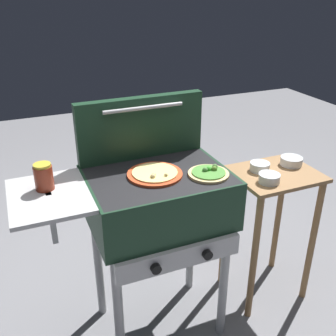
# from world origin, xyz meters

# --- Properties ---
(ground_plane) EXTENTS (8.00, 8.00, 0.00)m
(ground_plane) POSITION_xyz_m (0.00, 0.00, 0.00)
(ground_plane) COLOR gray
(grill) EXTENTS (0.96, 0.53, 0.90)m
(grill) POSITION_xyz_m (-0.01, -0.00, 0.76)
(grill) COLOR #193823
(grill) RESTS_ON ground_plane
(grill_lid_open) EXTENTS (0.63, 0.08, 0.30)m
(grill_lid_open) POSITION_xyz_m (0.00, 0.21, 1.05)
(grill_lid_open) COLOR #193823
(grill_lid_open) RESTS_ON grill
(pizza_cheese) EXTENTS (0.25, 0.25, 0.03)m
(pizza_cheese) POSITION_xyz_m (-0.02, -0.01, 0.91)
(pizza_cheese) COLOR #C64723
(pizza_cheese) RESTS_ON grill
(pizza_veggie) EXTENTS (0.18, 0.18, 0.04)m
(pizza_veggie) POSITION_xyz_m (0.21, -0.10, 0.91)
(pizza_veggie) COLOR #E0C17F
(pizza_veggie) RESTS_ON grill
(sauce_jar) EXTENTS (0.08, 0.08, 0.11)m
(sauce_jar) POSITION_xyz_m (-0.49, 0.05, 0.96)
(sauce_jar) COLOR maroon
(sauce_jar) RESTS_ON grill
(prep_table) EXTENTS (0.44, 0.36, 0.78)m
(prep_table) POSITION_xyz_m (0.66, 0.00, 0.56)
(prep_table) COLOR olive
(prep_table) RESTS_ON ground_plane
(topping_bowl_near) EXTENTS (0.10, 0.10, 0.04)m
(topping_bowl_near) POSITION_xyz_m (0.59, 0.05, 0.80)
(topping_bowl_near) COLOR silver
(topping_bowl_near) RESTS_ON prep_table
(topping_bowl_far) EXTENTS (0.11, 0.11, 0.04)m
(topping_bowl_far) POSITION_xyz_m (0.56, -0.08, 0.80)
(topping_bowl_far) COLOR silver
(topping_bowl_far) RESTS_ON prep_table
(topping_bowl_middle) EXTENTS (0.12, 0.12, 0.04)m
(topping_bowl_middle) POSITION_xyz_m (0.79, 0.04, 0.80)
(topping_bowl_middle) COLOR silver
(topping_bowl_middle) RESTS_ON prep_table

